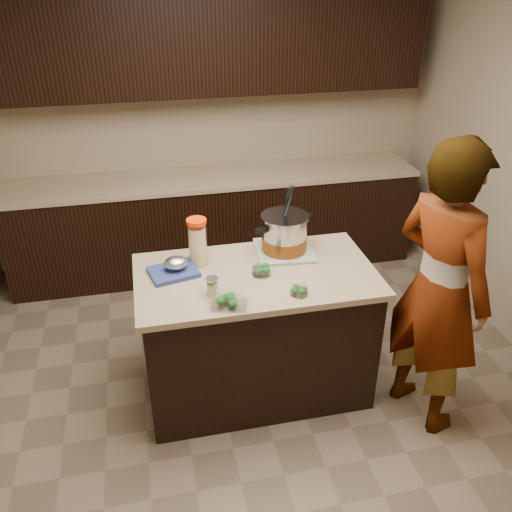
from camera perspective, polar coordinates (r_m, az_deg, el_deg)
The scene contains 13 objects.
ground_plane at distance 3.83m, azimuth 0.00°, elevation -13.45°, with size 4.00×4.00×0.00m, color brown.
room_shell at distance 2.95m, azimuth 0.00°, elevation 11.87°, with size 4.04×4.04×2.72m.
back_cabinets at distance 4.82m, azimuth -4.49°, elevation 9.09°, with size 3.60×0.63×2.33m.
island at distance 3.54m, azimuth 0.00°, elevation -8.05°, with size 1.46×0.81×0.90m.
dish_towel at distance 3.52m, azimuth 2.96°, elevation 0.59°, with size 0.36×0.36×0.02m, color #527A59.
stock_pot at distance 3.46m, azimuth 3.01°, elevation 2.21°, with size 0.41×0.39×0.43m.
lemonade_pitcher at distance 3.34m, azimuth -6.16°, elevation 1.32°, with size 0.16×0.16×0.30m.
mason_jar at distance 3.07m, azimuth -4.62°, elevation -3.24°, with size 0.09×0.09×0.12m.
broccoli_tub_left at distance 3.26m, azimuth 0.59°, elevation -1.56°, with size 0.15×0.15×0.06m.
broccoli_tub_right at distance 3.09m, azimuth 4.56°, elevation -3.68°, with size 0.11×0.11×0.05m.
broccoli_tub_rect at distance 2.98m, azimuth -2.85°, elevation -4.73°, with size 0.22×0.19×0.07m.
blue_tray at distance 3.30m, azimuth -8.58°, elevation -1.31°, with size 0.32×0.28×0.11m.
person at distance 3.27m, azimuth 18.71°, elevation -3.44°, with size 0.66×0.44×1.82m, color gray.
Camera 1 is at (-0.60, -2.75, 2.60)m, focal length 38.00 mm.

